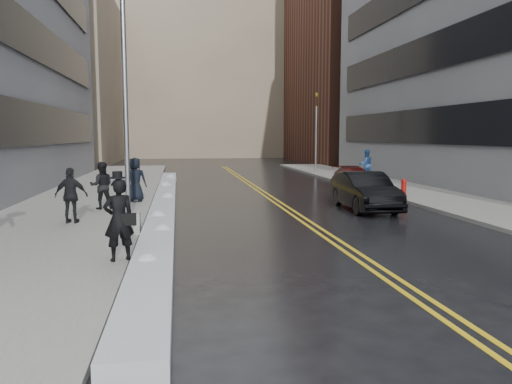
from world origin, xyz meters
name	(u,v)px	position (x,y,z in m)	size (l,w,h in m)	color
ground	(251,249)	(0.00, 0.00, 0.00)	(160.00, 160.00, 0.00)	black
sidewalk_west	(90,201)	(-5.75, 10.00, 0.07)	(5.50, 50.00, 0.15)	gray
sidewalk_east	(423,195)	(10.00, 10.00, 0.07)	(4.00, 50.00, 0.15)	gray
lane_line_left	(270,199)	(2.35, 10.00, 0.00)	(0.12, 50.00, 0.01)	gold
lane_line_right	(276,199)	(2.65, 10.00, 0.00)	(0.12, 50.00, 0.01)	gold
snow_ridge	(164,204)	(-2.45, 8.00, 0.17)	(0.90, 30.00, 0.34)	#B7B9C0
building_west_far	(46,78)	(-15.50, 44.00, 9.00)	(14.00, 22.00, 18.00)	gray
building_east_far	(364,36)	(19.00, 42.00, 14.00)	(14.00, 20.00, 28.00)	#562D21
building_far	(204,79)	(2.00, 60.00, 11.00)	(36.00, 16.00, 22.00)	gray
lamppost	(127,151)	(-3.30, 2.00, 2.53)	(0.65, 0.65, 7.62)	gray
fire_hydrant	(404,185)	(9.00, 10.00, 0.55)	(0.26, 0.26, 0.73)	maroon
traffic_signal	(316,130)	(8.50, 24.00, 3.40)	(0.16, 0.20, 6.00)	gray
pedestrian_fedora	(119,220)	(-3.20, -1.29, 1.09)	(0.68, 0.45, 1.87)	black
pedestrian_b	(102,186)	(-4.77, 7.03, 1.06)	(0.88, 0.69, 1.82)	black
pedestrian_c	(135,180)	(-3.67, 9.05, 1.09)	(0.92, 0.60, 1.89)	black
pedestrian_d	(71,195)	(-5.28, 3.97, 1.05)	(1.05, 0.44, 1.80)	black
pedestrian_east	(366,164)	(10.18, 18.01, 1.10)	(0.92, 0.72, 1.90)	navy
car_black	(365,191)	(5.50, 6.13, 0.76)	(1.61, 4.61, 1.52)	black
car_maroon	(353,179)	(7.44, 12.81, 0.64)	(1.79, 4.40, 1.28)	#3F0B0A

